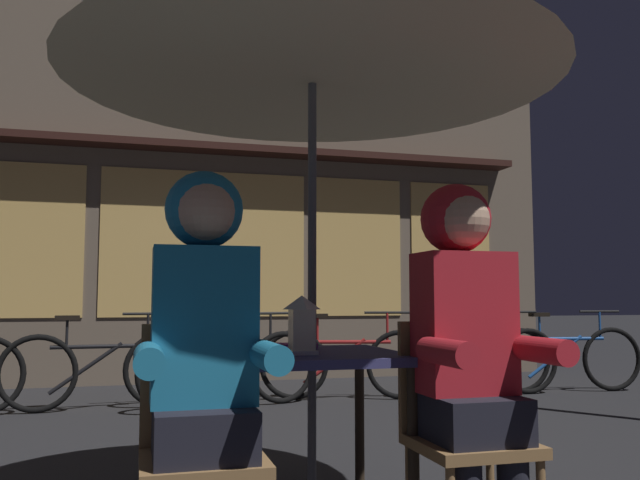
{
  "coord_description": "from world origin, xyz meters",
  "views": [
    {
      "loc": [
        -0.7,
        -2.64,
        0.96
      ],
      "look_at": [
        0.0,
        -0.12,
        1.19
      ],
      "focal_mm": 37.0,
      "sensor_mm": 36.0,
      "label": 1
    }
  ],
  "objects_px": {
    "lantern": "(302,323)",
    "bicycle_third": "(230,368)",
    "person_left_hooded": "(205,333)",
    "person_right_hooded": "(467,329)",
    "chair_right": "(462,425)",
    "bicycle_fifth": "(482,360)",
    "bicycle_fourth": "(347,363)",
    "bicycle_second": "(100,369)",
    "patio_umbrella": "(312,41)",
    "cafe_table": "(312,377)",
    "book": "(293,346)",
    "chair_left": "(201,439)",
    "bicycle_furthest": "(566,358)"
  },
  "relations": [
    {
      "from": "cafe_table",
      "to": "bicycle_third",
      "type": "xyz_separation_m",
      "value": [
        0.11,
        3.24,
        -0.29
      ]
    },
    {
      "from": "bicycle_second",
      "to": "bicycle_furthest",
      "type": "height_order",
      "value": "same"
    },
    {
      "from": "bicycle_fourth",
      "to": "bicycle_furthest",
      "type": "xyz_separation_m",
      "value": [
        2.34,
        -0.12,
        0.0
      ]
    },
    {
      "from": "patio_umbrella",
      "to": "bicycle_third",
      "type": "height_order",
      "value": "patio_umbrella"
    },
    {
      "from": "person_right_hooded",
      "to": "chair_left",
      "type": "bearing_deg",
      "value": 176.61
    },
    {
      "from": "cafe_table",
      "to": "bicycle_fourth",
      "type": "relative_size",
      "value": 0.45
    },
    {
      "from": "chair_right",
      "to": "bicycle_fifth",
      "type": "xyz_separation_m",
      "value": [
        2.14,
        3.69,
        -0.14
      ]
    },
    {
      "from": "lantern",
      "to": "bicycle_third",
      "type": "xyz_separation_m",
      "value": [
        0.17,
        3.34,
        -0.51
      ]
    },
    {
      "from": "bicycle_second",
      "to": "book",
      "type": "height_order",
      "value": "bicycle_second"
    },
    {
      "from": "patio_umbrella",
      "to": "lantern",
      "type": "distance_m",
      "value": 1.2
    },
    {
      "from": "bicycle_fifth",
      "to": "book",
      "type": "distance_m",
      "value": 4.15
    },
    {
      "from": "lantern",
      "to": "bicycle_fourth",
      "type": "height_order",
      "value": "lantern"
    },
    {
      "from": "lantern",
      "to": "bicycle_third",
      "type": "distance_m",
      "value": 3.39
    },
    {
      "from": "person_left_hooded",
      "to": "bicycle_furthest",
      "type": "relative_size",
      "value": 0.84
    },
    {
      "from": "cafe_table",
      "to": "book",
      "type": "relative_size",
      "value": 3.7
    },
    {
      "from": "bicycle_fourth",
      "to": "lantern",
      "type": "bearing_deg",
      "value": -110.46
    },
    {
      "from": "cafe_table",
      "to": "patio_umbrella",
      "type": "xyz_separation_m",
      "value": [
        0.0,
        0.0,
        1.42
      ]
    },
    {
      "from": "bicycle_fifth",
      "to": "bicycle_third",
      "type": "bearing_deg",
      "value": -178.26
    },
    {
      "from": "patio_umbrella",
      "to": "bicycle_third",
      "type": "xyz_separation_m",
      "value": [
        0.11,
        3.24,
        -1.71
      ]
    },
    {
      "from": "bicycle_third",
      "to": "bicycle_fifth",
      "type": "height_order",
      "value": "same"
    },
    {
      "from": "bicycle_fourth",
      "to": "bicycle_fifth",
      "type": "bearing_deg",
      "value": -4.76
    },
    {
      "from": "person_left_hooded",
      "to": "bicycle_third",
      "type": "distance_m",
      "value": 3.75
    },
    {
      "from": "chair_left",
      "to": "bicycle_third",
      "type": "relative_size",
      "value": 0.53
    },
    {
      "from": "bicycle_fifth",
      "to": "book",
      "type": "bearing_deg",
      "value": -130.18
    },
    {
      "from": "bicycle_fourth",
      "to": "patio_umbrella",
      "type": "bearing_deg",
      "value": -110.01
    },
    {
      "from": "person_left_hooded",
      "to": "bicycle_second",
      "type": "bearing_deg",
      "value": 97.54
    },
    {
      "from": "bicycle_second",
      "to": "bicycle_furthest",
      "type": "bearing_deg",
      "value": -1.54
    },
    {
      "from": "book",
      "to": "lantern",
      "type": "bearing_deg",
      "value": -75.49
    },
    {
      "from": "bicycle_third",
      "to": "bicycle_fifth",
      "type": "relative_size",
      "value": 0.98
    },
    {
      "from": "cafe_table",
      "to": "patio_umbrella",
      "type": "relative_size",
      "value": 0.32
    },
    {
      "from": "cafe_table",
      "to": "bicycle_second",
      "type": "distance_m",
      "value": 3.59
    },
    {
      "from": "chair_right",
      "to": "person_left_hooded",
      "type": "distance_m",
      "value": 1.03
    },
    {
      "from": "lantern",
      "to": "bicycle_furthest",
      "type": "height_order",
      "value": "lantern"
    },
    {
      "from": "book",
      "to": "bicycle_fourth",
      "type": "bearing_deg",
      "value": 89.0
    },
    {
      "from": "person_right_hooded",
      "to": "bicycle_fourth",
      "type": "xyz_separation_m",
      "value": [
        0.77,
        3.86,
        -0.5
      ]
    },
    {
      "from": "chair_left",
      "to": "person_right_hooded",
      "type": "bearing_deg",
      "value": -3.39
    },
    {
      "from": "patio_umbrella",
      "to": "chair_right",
      "type": "bearing_deg",
      "value": -37.55
    },
    {
      "from": "cafe_table",
      "to": "bicycle_third",
      "type": "height_order",
      "value": "bicycle_third"
    },
    {
      "from": "lantern",
      "to": "bicycle_fifth",
      "type": "xyz_separation_m",
      "value": [
        2.69,
        3.42,
        -0.51
      ]
    },
    {
      "from": "bicycle_fourth",
      "to": "bicycle_second",
      "type": "bearing_deg",
      "value": 179.84
    },
    {
      "from": "chair_right",
      "to": "bicycle_fifth",
      "type": "height_order",
      "value": "chair_right"
    },
    {
      "from": "patio_umbrella",
      "to": "bicycle_second",
      "type": "height_order",
      "value": "patio_umbrella"
    },
    {
      "from": "person_right_hooded",
      "to": "bicycle_furthest",
      "type": "relative_size",
      "value": 0.84
    },
    {
      "from": "person_right_hooded",
      "to": "chair_right",
      "type": "bearing_deg",
      "value": 90.0
    },
    {
      "from": "chair_right",
      "to": "patio_umbrella",
      "type": "bearing_deg",
      "value": 142.45
    },
    {
      "from": "person_left_hooded",
      "to": "person_right_hooded",
      "type": "xyz_separation_m",
      "value": [
        0.96,
        0.0,
        0.0
      ]
    },
    {
      "from": "lantern",
      "to": "bicycle_second",
      "type": "bearing_deg",
      "value": 104.62
    },
    {
      "from": "bicycle_furthest",
      "to": "book",
      "type": "xyz_separation_m",
      "value": [
        -3.63,
        -3.15,
        0.41
      ]
    },
    {
      "from": "patio_umbrella",
      "to": "chair_left",
      "type": "relative_size",
      "value": 2.66
    },
    {
      "from": "cafe_table",
      "to": "person_right_hooded",
      "type": "relative_size",
      "value": 0.53
    }
  ]
}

